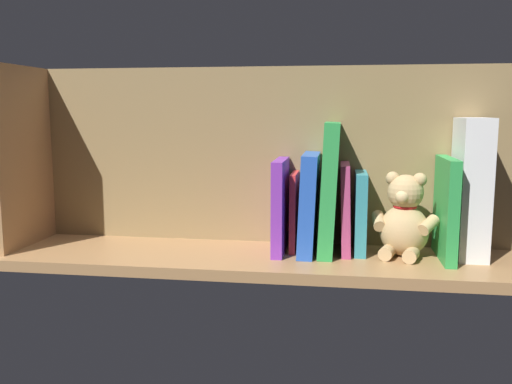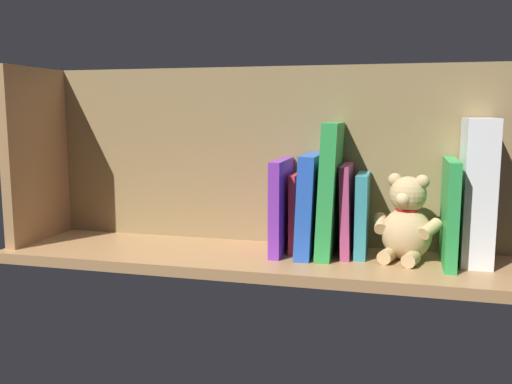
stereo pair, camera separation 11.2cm
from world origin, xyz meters
TOP-DOWN VIEW (x-y plane):
  - ground_plane at (0.00, 0.00)cm, footprint 106.35×26.87cm
  - shelf_back_panel at (0.00, -11.18)cm, footprint 106.35×1.50cm
  - shelf_side_divider at (51.18, 0.00)cm, footprint 2.40×20.87cm
  - dictionary_thick_white at (-42.61, -3.76)cm, footprint 5.72×12.34cm
  - book_0 at (-37.67, -1.86)cm, footprint 2.19×16.34cm
  - teddy_bear at (-29.85, -2.41)cm, footprint 13.22×12.82cm
  - book_1 at (-21.17, -4.29)cm, footprint 2.30×11.48cm
  - book_2 at (-18.13, -3.84)cm, footprint 2.41×12.40cm
  - book_3 at (-14.72, -2.63)cm, footprint 4.09×14.80cm
  - book_4 at (-10.64, -2.46)cm, footprint 3.91×15.16cm
  - book_5 at (-7.46, -4.65)cm, footprint 1.22×10.77cm
  - book_6 at (-4.74, -2.55)cm, footprint 2.25×14.97cm

SIDE VIEW (x-z plane):
  - ground_plane at x=0.00cm, z-range -2.20..0.00cm
  - teddy_bear at x=-29.85cm, z-range -1.02..16.04cm
  - book_5 at x=-7.46cm, z-range 0.00..16.30cm
  - book_1 at x=-21.17cm, z-range 0.00..16.69cm
  - book_2 at x=-18.13cm, z-range -0.02..18.50cm
  - book_6 at x=-4.74cm, z-range 0.00..19.27cm
  - book_0 at x=-37.67cm, z-range 0.00..20.11cm
  - book_4 at x=-10.64cm, z-range -0.05..20.58cm
  - book_3 at x=-14.72cm, z-range -0.05..26.91cm
  - dictionary_thick_white at x=-42.61cm, z-range 0.00..27.84cm
  - shelf_back_panel at x=0.00cm, z-range 0.00..38.66cm
  - shelf_side_divider at x=51.18cm, z-range 0.00..38.66cm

